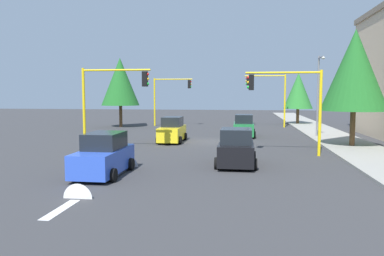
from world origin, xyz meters
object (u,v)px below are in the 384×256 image
(traffic_signal_far_right, at_px, (170,92))
(traffic_signal_far_left, at_px, (269,90))
(traffic_signal_near_left, at_px, (289,95))
(tree_roadside_near, at_px, (355,70))
(street_lamp_curbside, at_px, (319,87))
(tree_opposite_side, at_px, (120,82))
(car_black, at_px, (236,149))
(traffic_signal_near_right, at_px, (111,92))
(car_blue, at_px, (104,156))
(car_green, at_px, (244,127))
(tree_roadside_far, at_px, (298,91))
(car_yellow, at_px, (172,131))

(traffic_signal_far_right, distance_m, traffic_signal_far_left, 11.43)
(traffic_signal_near_left, height_order, tree_roadside_near, tree_roadside_near)
(street_lamp_curbside, relative_size, tree_roadside_near, 0.85)
(tree_opposite_side, height_order, car_black, tree_opposite_side)
(traffic_signal_near_right, distance_m, tree_roadside_near, 16.72)
(traffic_signal_near_left, bearing_deg, traffic_signal_far_right, -150.51)
(car_blue, bearing_deg, tree_opposite_side, -163.35)
(street_lamp_curbside, xyz_separation_m, tree_opposite_side, (-8.39, -20.20, 0.80))
(traffic_signal_near_left, distance_m, car_green, 10.70)
(car_green, bearing_deg, street_lamp_curbside, 86.72)
(traffic_signal_near_right, relative_size, tree_roadside_near, 0.66)
(traffic_signal_far_right, height_order, street_lamp_curbside, street_lamp_curbside)
(traffic_signal_far_right, distance_m, street_lamp_curbside, 18.16)
(tree_roadside_far, bearing_deg, street_lamp_curbside, -1.19)
(tree_roadside_far, height_order, car_blue, tree_roadside_far)
(traffic_signal_far_left, bearing_deg, street_lamp_curbside, 18.43)
(car_black, bearing_deg, car_yellow, -150.74)
(traffic_signal_near_right, bearing_deg, car_black, 65.15)
(traffic_signal_far_right, height_order, car_yellow, traffic_signal_far_right)
(street_lamp_curbside, bearing_deg, traffic_signal_far_right, -124.91)
(car_yellow, height_order, car_blue, same)
(traffic_signal_near_left, relative_size, car_green, 1.28)
(tree_roadside_far, xyz_separation_m, car_blue, (30.97, -13.03, -3.26))
(traffic_signal_far_right, bearing_deg, car_yellow, 11.82)
(street_lamp_curbside, xyz_separation_m, car_blue, (16.58, -12.73, -3.45))
(tree_roadside_far, bearing_deg, car_blue, -22.82)
(tree_roadside_near, bearing_deg, car_green, -128.30)
(tree_roadside_far, height_order, tree_roadside_near, tree_roadside_near)
(tree_roadside_near, bearing_deg, tree_opposite_side, -123.07)
(tree_roadside_far, xyz_separation_m, tree_opposite_side, (6.00, -20.50, 0.99))
(tree_roadside_far, distance_m, car_black, 28.84)
(street_lamp_curbside, xyz_separation_m, tree_roadside_far, (-14.39, 0.30, -0.19))
(car_green, bearing_deg, car_blue, -20.91)
(traffic_signal_far_right, bearing_deg, traffic_signal_near_right, 0.08)
(traffic_signal_far_right, distance_m, traffic_signal_near_left, 22.98)
(tree_roadside_far, relative_size, car_blue, 1.52)
(street_lamp_curbside, distance_m, tree_roadside_near, 5.86)
(tree_roadside_far, bearing_deg, traffic_signal_near_left, -9.18)
(traffic_signal_near_right, relative_size, car_blue, 1.30)
(car_blue, bearing_deg, traffic_signal_far_left, 161.03)
(traffic_signal_near_right, distance_m, tree_roadside_far, 28.39)
(traffic_signal_far_left, distance_m, tree_roadside_far, 5.49)
(tree_opposite_side, height_order, car_green, tree_opposite_side)
(tree_opposite_side, height_order, tree_roadside_near, tree_roadside_near)
(car_green, bearing_deg, traffic_signal_far_left, 164.41)
(car_black, bearing_deg, tree_roadside_near, 134.45)
(car_green, distance_m, car_yellow, 7.17)
(car_blue, bearing_deg, traffic_signal_near_right, -163.02)
(street_lamp_curbside, bearing_deg, car_blue, -37.52)
(car_green, relative_size, car_black, 1.06)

